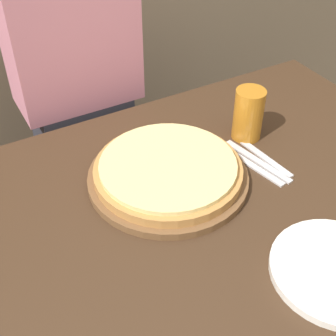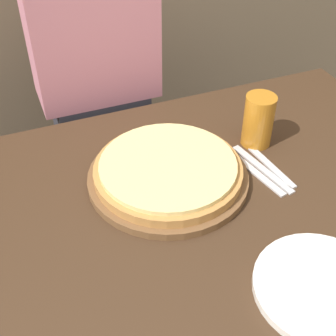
{
  "view_description": "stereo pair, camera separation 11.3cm",
  "coord_description": "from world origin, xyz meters",
  "px_view_note": "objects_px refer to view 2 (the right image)",
  "views": [
    {
      "loc": [
        -0.4,
        -0.64,
        1.48
      ],
      "look_at": [
        0.02,
        0.12,
        0.75
      ],
      "focal_mm": 50.0,
      "sensor_mm": 36.0,
      "label": 1
    },
    {
      "loc": [
        -0.3,
        -0.68,
        1.48
      ],
      "look_at": [
        0.02,
        0.12,
        0.75
      ],
      "focal_mm": 50.0,
      "sensor_mm": 36.0,
      "label": 2
    }
  ],
  "objects_px": {
    "dinner_plate": "(322,288)",
    "diner_person": "(100,109)",
    "spoon": "(271,166)",
    "beer_glass": "(259,118)",
    "fork": "(254,171)",
    "pizza_on_board": "(168,172)",
    "dinner_knife": "(262,169)"
  },
  "relations": [
    {
      "from": "dinner_plate",
      "to": "diner_person",
      "type": "distance_m",
      "value": 0.95
    },
    {
      "from": "spoon",
      "to": "beer_glass",
      "type": "bearing_deg",
      "value": 81.57
    },
    {
      "from": "dinner_plate",
      "to": "fork",
      "type": "relative_size",
      "value": 1.24
    },
    {
      "from": "dinner_plate",
      "to": "beer_glass",
      "type": "bearing_deg",
      "value": 75.38
    },
    {
      "from": "beer_glass",
      "to": "dinner_plate",
      "type": "xyz_separation_m",
      "value": [
        -0.12,
        -0.47,
        -0.07
      ]
    },
    {
      "from": "diner_person",
      "to": "pizza_on_board",
      "type": "bearing_deg",
      "value": -85.06
    },
    {
      "from": "beer_glass",
      "to": "dinner_knife",
      "type": "height_order",
      "value": "beer_glass"
    },
    {
      "from": "dinner_knife",
      "to": "spoon",
      "type": "bearing_deg",
      "value": 0.0
    },
    {
      "from": "spoon",
      "to": "fork",
      "type": "bearing_deg",
      "value": 180.0
    },
    {
      "from": "pizza_on_board",
      "to": "spoon",
      "type": "distance_m",
      "value": 0.27
    },
    {
      "from": "fork",
      "to": "diner_person",
      "type": "relative_size",
      "value": 0.17
    },
    {
      "from": "diner_person",
      "to": "dinner_knife",
      "type": "bearing_deg",
      "value": -63.07
    },
    {
      "from": "dinner_plate",
      "to": "diner_person",
      "type": "bearing_deg",
      "value": 102.35
    },
    {
      "from": "dinner_plate",
      "to": "diner_person",
      "type": "height_order",
      "value": "diner_person"
    },
    {
      "from": "dinner_knife",
      "to": "fork",
      "type": "bearing_deg",
      "value": 180.0
    },
    {
      "from": "beer_glass",
      "to": "spoon",
      "type": "relative_size",
      "value": 0.78
    },
    {
      "from": "dinner_plate",
      "to": "spoon",
      "type": "relative_size",
      "value": 1.44
    },
    {
      "from": "beer_glass",
      "to": "dinner_knife",
      "type": "relative_size",
      "value": 0.66
    },
    {
      "from": "pizza_on_board",
      "to": "diner_person",
      "type": "relative_size",
      "value": 0.31
    },
    {
      "from": "pizza_on_board",
      "to": "dinner_plate",
      "type": "relative_size",
      "value": 1.48
    },
    {
      "from": "dinner_plate",
      "to": "dinner_knife",
      "type": "distance_m",
      "value": 0.37
    },
    {
      "from": "dinner_knife",
      "to": "beer_glass",
      "type": "bearing_deg",
      "value": 69.16
    },
    {
      "from": "beer_glass",
      "to": "dinner_plate",
      "type": "height_order",
      "value": "beer_glass"
    },
    {
      "from": "pizza_on_board",
      "to": "dinner_knife",
      "type": "height_order",
      "value": "pizza_on_board"
    },
    {
      "from": "fork",
      "to": "spoon",
      "type": "distance_m",
      "value": 0.05
    },
    {
      "from": "dinner_plate",
      "to": "diner_person",
      "type": "relative_size",
      "value": 0.21
    },
    {
      "from": "dinner_plate",
      "to": "spoon",
      "type": "distance_m",
      "value": 0.38
    },
    {
      "from": "fork",
      "to": "diner_person",
      "type": "height_order",
      "value": "diner_person"
    },
    {
      "from": "pizza_on_board",
      "to": "beer_glass",
      "type": "bearing_deg",
      "value": 11.62
    },
    {
      "from": "dinner_knife",
      "to": "spoon",
      "type": "relative_size",
      "value": 1.17
    },
    {
      "from": "beer_glass",
      "to": "diner_person",
      "type": "xyz_separation_m",
      "value": [
        -0.32,
        0.45,
        -0.16
      ]
    },
    {
      "from": "pizza_on_board",
      "to": "dinner_plate",
      "type": "height_order",
      "value": "pizza_on_board"
    }
  ]
}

